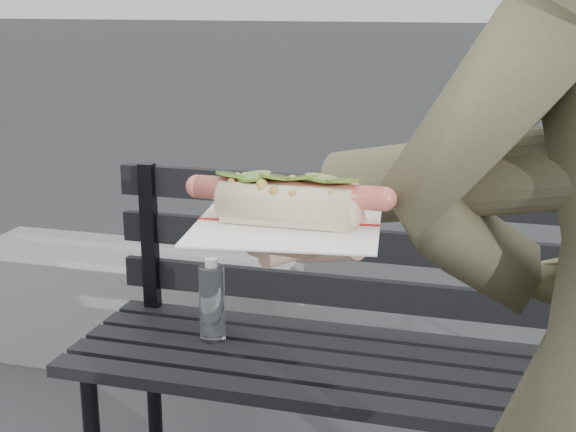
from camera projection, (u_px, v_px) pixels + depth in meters
name	position (u px, v px, depth m)	size (l,w,h in m)	color
park_bench	(384.00, 335.00, 1.91)	(1.50, 0.44, 0.88)	black
concrete_block	(134.00, 305.00, 2.96)	(1.20, 0.40, 0.40)	slate
held_hotdog	(481.00, 182.00, 0.84)	(0.62, 0.31, 0.20)	#4C4732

